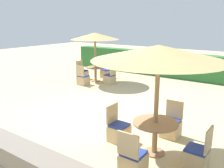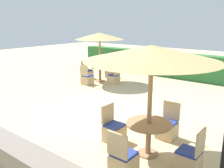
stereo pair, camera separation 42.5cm
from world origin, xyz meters
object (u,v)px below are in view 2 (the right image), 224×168
patio_chair_front_right_south (123,161)px  patio_chair_back_left_south (87,79)px  patio_chair_front_right_east (189,159)px  parasol_back_left (100,36)px  parasol_front_right (152,53)px  patio_chair_front_right_west (114,131)px  patio_chair_front_right_north (167,128)px  patio_chair_back_left_east (114,78)px  round_table_front_right (149,130)px  patio_chair_back_left_west (87,73)px  patio_chair_back_left_north (111,73)px  round_table_back_left (100,70)px

patio_chair_front_right_south → patio_chair_back_left_south: same height
patio_chair_front_right_east → parasol_back_left: parasol_back_left is taller
parasol_front_right → patio_chair_front_right_west: 2.27m
patio_chair_front_right_west → patio_chair_front_right_north: bearing=135.5°
patio_chair_front_right_south → patio_chair_back_left_east: bearing=129.4°
patio_chair_front_right_south → parasol_back_left: 8.07m
patio_chair_front_right_south → parasol_back_left: (-5.47, 5.60, 1.94)m
round_table_front_right → patio_chair_back_left_west: bearing=143.8°
parasol_front_right → patio_chair_front_right_north: bearing=92.0°
parasol_back_left → patio_chair_back_left_east: bearing=-1.1°
patio_chair_front_right_east → patio_chair_back_left_north: (-6.51, 5.65, 0.00)m
round_table_front_right → patio_chair_front_right_west: (-1.01, 0.03, -0.32)m
round_table_front_right → patio_chair_front_right_east: bearing=-3.4°
patio_chair_front_right_west → parasol_back_left: parasol_back_left is taller
parasol_front_right → round_table_front_right: parasol_front_right is taller
parasol_front_right → patio_chair_back_left_south: (-5.52, 3.75, -2.03)m
round_table_back_left → patio_chair_back_left_west: bearing=177.8°
parasol_front_right → patio_chair_front_right_south: bearing=-90.7°
parasol_back_left → patio_chair_back_left_north: (-0.05, 0.94, -1.94)m
patio_chair_front_right_north → patio_chair_back_left_west: same height
patio_chair_front_right_south → parasol_back_left: bearing=134.4°
patio_chair_front_right_east → round_table_back_left: size_ratio=1.01×
parasol_front_right → patio_chair_front_right_west: bearing=178.2°
patio_chair_front_right_south → patio_chair_back_left_west: 8.52m
patio_chair_back_left_north → patio_chair_back_left_west: (-0.87, -0.90, 0.00)m
patio_chair_front_right_north → round_table_front_right: bearing=92.0°
patio_chair_back_left_north → parasol_back_left: bearing=93.1°
round_table_front_right → patio_chair_back_left_east: bearing=134.8°
patio_chair_front_right_west → patio_chair_back_left_west: (-5.39, 4.65, 0.00)m
patio_chair_front_right_north → patio_chair_front_right_west: bearing=45.5°
patio_chair_front_right_east → patio_chair_back_left_west: (-7.38, 4.74, 0.00)m
patio_chair_front_right_north → parasol_back_left: parasol_back_left is taller
patio_chair_front_right_south → patio_chair_front_right_north: size_ratio=1.00×
parasol_front_right → patio_chair_back_left_north: parasol_front_right is taller
patio_chair_back_left_east → parasol_front_right: bearing=-135.2°
patio_chair_front_right_north → patio_chair_front_right_east: (1.01, -1.08, 0.00)m
parasol_front_right → patio_chair_front_right_south: size_ratio=3.05×
patio_chair_front_right_west → patio_chair_front_right_south: bearing=45.5°
patio_chair_back_left_south → patio_chair_front_right_south: bearing=-40.5°
patio_chair_front_right_west → patio_chair_front_right_east: size_ratio=1.00×
patio_chair_back_left_south → parasol_back_left: bearing=87.8°
patio_chair_front_right_east → patio_chair_back_left_north: same height
patio_chair_back_left_west → patio_chair_front_right_west: bearing=49.2°
patio_chair_back_left_north → patio_chair_back_left_west: same height
patio_chair_front_right_south → patio_chair_front_right_east: size_ratio=1.00×
patio_chair_front_right_south → patio_chair_back_left_west: same height
patio_chair_front_right_north → round_table_back_left: (-5.45, 3.63, 0.27)m
round_table_back_left → parasol_back_left: bearing=0.0°
patio_chair_front_right_west → patio_chair_front_right_south: (1.00, -0.98, 0.00)m
round_table_back_left → patio_chair_back_left_east: patio_chair_back_left_east is taller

